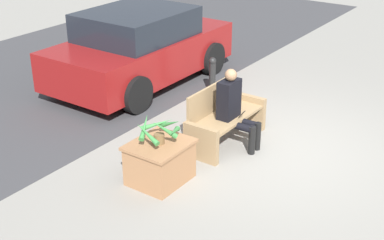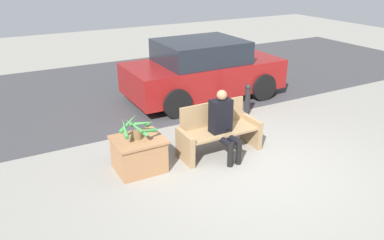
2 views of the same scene
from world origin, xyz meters
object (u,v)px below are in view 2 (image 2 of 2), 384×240
(planter_box, at_px, (139,153))
(bollard_post, at_px, (247,98))
(person_seated, at_px, (223,122))
(parked_car, at_px, (203,70))
(bench, at_px, (218,131))
(potted_plant, at_px, (138,128))

(planter_box, relative_size, bollard_post, 1.13)
(bollard_post, bearing_deg, person_seated, -138.20)
(parked_car, relative_size, bollard_post, 5.39)
(planter_box, bearing_deg, bollard_post, 20.56)
(person_seated, bearing_deg, bench, 82.96)
(parked_car, height_order, bollard_post, parked_car)
(planter_box, xyz_separation_m, potted_plant, (0.01, -0.00, 0.46))
(planter_box, relative_size, parked_car, 0.21)
(bench, xyz_separation_m, person_seated, (-0.02, -0.20, 0.25))
(person_seated, relative_size, bollard_post, 1.69)
(bench, xyz_separation_m, planter_box, (-1.50, 0.07, -0.09))
(bench, bearing_deg, person_seated, -97.04)
(potted_plant, relative_size, parked_car, 0.16)
(parked_car, bearing_deg, person_seated, -113.75)
(person_seated, xyz_separation_m, parked_car, (1.27, 2.90, 0.07))
(person_seated, bearing_deg, bollard_post, 41.80)
(bench, bearing_deg, parked_car, 65.15)
(person_seated, distance_m, planter_box, 1.54)
(potted_plant, bearing_deg, bollard_post, 20.65)
(bench, bearing_deg, potted_plant, 177.38)
(bench, height_order, bollard_post, bench)
(bollard_post, bearing_deg, bench, -142.01)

